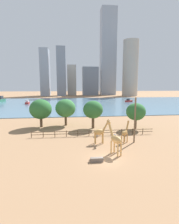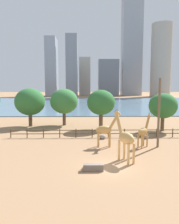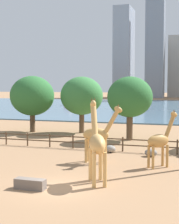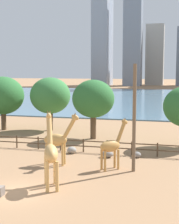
# 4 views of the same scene
# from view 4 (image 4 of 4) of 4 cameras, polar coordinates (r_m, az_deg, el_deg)

# --- Properties ---
(ground_plane) EXTENTS (400.00, 400.00, 0.00)m
(ground_plane) POSITION_cam_4_polar(r_m,az_deg,el_deg) (100.52, 8.83, 2.38)
(ground_plane) COLOR #9E7551
(harbor_water) EXTENTS (180.00, 86.00, 0.20)m
(harbor_water) POSITION_cam_4_polar(r_m,az_deg,el_deg) (97.54, 8.64, 2.30)
(harbor_water) COLOR slate
(harbor_water) RESTS_ON ground
(giraffe_tall) EXTENTS (2.02, 3.36, 5.15)m
(giraffe_tall) POSITION_cam_4_polar(r_m,az_deg,el_deg) (23.63, -6.45, -6.70)
(giraffe_tall) COLOR tan
(giraffe_tall) RESTS_ON ground
(giraffe_companion) EXTENTS (3.15, 0.92, 4.51)m
(giraffe_companion) POSITION_cam_4_polar(r_m,az_deg,el_deg) (29.10, -5.35, -4.63)
(giraffe_companion) COLOR tan
(giraffe_companion) RESTS_ON ground
(giraffe_young) EXTENTS (2.25, 2.25, 4.16)m
(giraffe_young) POSITION_cam_4_polar(r_m,az_deg,el_deg) (27.73, 3.70, -5.62)
(giraffe_young) COLOR #C18C47
(giraffe_young) RESTS_ON ground
(utility_pole) EXTENTS (0.28, 0.28, 8.48)m
(utility_pole) POSITION_cam_4_polar(r_m,az_deg,el_deg) (26.98, 7.45, -1.07)
(utility_pole) COLOR brown
(utility_pole) RESTS_ON ground
(boulder_near_fence) EXTENTS (1.05, 0.84, 0.63)m
(boulder_near_fence) POSITION_cam_4_polar(r_m,az_deg,el_deg) (31.78, 3.00, -6.99)
(boulder_near_fence) COLOR gray
(boulder_near_fence) RESTS_ON ground
(boulder_by_pole) EXTENTS (0.74, 0.73, 0.55)m
(boulder_by_pole) POSITION_cam_4_polar(r_m,az_deg,el_deg) (31.99, 7.88, -7.04)
(boulder_by_pole) COLOR gray
(boulder_by_pole) RESTS_ON ground
(boulder_small) EXTENTS (0.91, 0.86, 0.64)m
(boulder_small) POSITION_cam_4_polar(r_m,az_deg,el_deg) (33.28, -2.97, -6.34)
(boulder_small) COLOR gray
(boulder_small) RESTS_ON ground
(enclosure_fence) EXTENTS (26.12, 0.14, 1.30)m
(enclosure_fence) POSITION_cam_4_polar(r_m,az_deg,el_deg) (34.20, -3.82, -5.22)
(enclosure_fence) COLOR #4C3826
(enclosure_fence) RESTS_ON ground
(tree_center_broad) EXTENTS (5.59, 5.59, 7.13)m
(tree_center_broad) POSITION_cam_4_polar(r_m,az_deg,el_deg) (47.01, -14.19, 2.65)
(tree_center_broad) COLOR brown
(tree_center_broad) RESTS_ON ground
(tree_right_tall) EXTENTS (5.31, 5.31, 7.03)m
(tree_right_tall) POSITION_cam_4_polar(r_m,az_deg,el_deg) (45.42, -6.55, 2.70)
(tree_right_tall) COLOR brown
(tree_right_tall) RESTS_ON ground
(tree_left_small) EXTENTS (4.88, 4.88, 6.89)m
(tree_left_small) POSITION_cam_4_polar(r_m,az_deg,el_deg) (39.58, 0.63, 2.17)
(tree_left_small) COLOR brown
(tree_left_small) RESTS_ON ground
(boat_sailboat) EXTENTS (4.60, 8.81, 7.54)m
(boat_sailboat) POSITION_cam_4_polar(r_m,az_deg,el_deg) (125.57, -13.28, 3.86)
(boat_sailboat) COLOR #337259
(boat_sailboat) RESTS_ON harbor_water
(boat_tug) EXTENTS (2.32, 5.35, 4.69)m
(boat_tug) POSITION_cam_4_polar(r_m,az_deg,el_deg) (104.20, -7.29, 3.11)
(boat_tug) COLOR #B22D28
(boat_tug) RESTS_ON harbor_water
(skyline_tower_needle) EXTENTS (8.14, 15.99, 44.79)m
(skyline_tower_needle) POSITION_cam_4_polar(r_m,az_deg,el_deg) (179.11, 2.17, 11.64)
(skyline_tower_needle) COLOR #939EAD
(skyline_tower_needle) RESTS_ON ground
(skyline_block_left) EXTENTS (9.13, 11.25, 31.23)m
(skyline_block_left) POSITION_cam_4_polar(r_m,az_deg,el_deg) (185.76, 10.83, 9.26)
(skyline_block_left) COLOR #ADA89E
(skyline_block_left) RESTS_ON ground
(skyline_block_right) EXTENTS (8.76, 8.89, 47.22)m
(skyline_block_right) POSITION_cam_4_polar(r_m,az_deg,el_deg) (175.44, 7.23, 12.09)
(skyline_block_right) COLOR gray
(skyline_block_right) RESTS_ON ground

